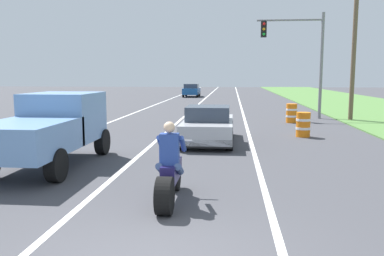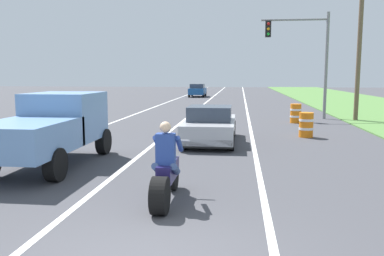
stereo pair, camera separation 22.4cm
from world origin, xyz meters
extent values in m
cube|color=white|center=(-5.40, 20.00, 0.00)|extent=(0.14, 120.00, 0.01)
cube|color=white|center=(1.80, 20.00, 0.00)|extent=(0.14, 120.00, 0.01)
cube|color=white|center=(-1.80, 20.00, 0.00)|extent=(0.14, 120.00, 0.01)
cylinder|color=black|center=(-0.12, 2.13, 0.35)|extent=(0.28, 0.69, 0.69)
cylinder|color=black|center=(-0.12, 3.68, 0.31)|extent=(0.12, 0.63, 0.63)
cube|color=#1E194C|center=(-0.12, 2.95, 0.61)|extent=(0.28, 1.10, 0.36)
cylinder|color=#B2B2B7|center=(-0.12, 3.60, 0.68)|extent=(0.08, 0.36, 0.73)
cylinder|color=#A5A5AA|center=(-0.12, 3.58, 1.11)|extent=(0.70, 0.05, 0.05)
cube|color=navy|center=(-0.12, 2.72, 1.09)|extent=(0.36, 0.24, 0.60)
sphere|color=beige|center=(-0.12, 2.72, 1.51)|extent=(0.22, 0.22, 0.22)
cylinder|color=#384C7A|center=(-0.30, 2.75, 0.69)|extent=(0.14, 0.47, 0.32)
cylinder|color=navy|center=(-0.34, 3.02, 1.14)|extent=(0.10, 0.51, 0.40)
cylinder|color=#384C7A|center=(0.06, 2.75, 0.69)|extent=(0.14, 0.47, 0.32)
cylinder|color=navy|center=(0.10, 3.02, 1.14)|extent=(0.10, 0.51, 0.40)
cube|color=#B7B7BC|center=(0.20, 10.06, 0.53)|extent=(1.80, 4.30, 0.64)
cube|color=#333D4C|center=(0.20, 9.86, 1.11)|extent=(1.56, 1.70, 0.52)
cube|color=black|center=(0.20, 8.01, 0.29)|extent=(1.76, 0.20, 0.28)
cylinder|color=black|center=(-0.60, 11.66, 0.32)|extent=(0.24, 0.64, 0.64)
cylinder|color=black|center=(1.00, 11.66, 0.32)|extent=(0.24, 0.64, 0.64)
cylinder|color=black|center=(-0.60, 8.46, 0.32)|extent=(0.24, 0.64, 0.64)
cylinder|color=black|center=(1.00, 8.46, 0.32)|extent=(0.24, 0.64, 0.64)
cube|color=#6B93C6|center=(-3.88, 6.60, 1.28)|extent=(1.90, 2.10, 1.40)
cube|color=#333D4C|center=(-3.88, 6.95, 1.67)|extent=(1.67, 0.29, 0.57)
cube|color=#6B93C6|center=(-3.88, 4.35, 0.98)|extent=(1.90, 2.70, 0.80)
cylinder|color=black|center=(-4.75, 7.40, 0.40)|extent=(0.28, 0.80, 0.80)
cylinder|color=black|center=(-3.01, 7.40, 0.40)|extent=(0.28, 0.80, 0.80)
cylinder|color=black|center=(-3.01, 4.05, 0.40)|extent=(0.28, 0.80, 0.80)
cylinder|color=gray|center=(6.12, 18.89, 3.00)|extent=(0.18, 0.18, 6.00)
cylinder|color=gray|center=(4.27, 18.89, 5.60)|extent=(3.69, 0.12, 0.12)
cube|color=black|center=(2.83, 18.89, 5.10)|extent=(0.32, 0.24, 0.90)
sphere|color=red|center=(2.83, 18.75, 5.38)|extent=(0.16, 0.16, 0.16)
sphere|color=orange|center=(2.83, 18.75, 5.10)|extent=(0.16, 0.16, 0.16)
sphere|color=green|center=(2.83, 18.75, 4.82)|extent=(0.16, 0.16, 0.16)
cylinder|color=brown|center=(7.61, 17.97, 4.32)|extent=(0.24, 0.24, 8.63)
cylinder|color=orange|center=(3.97, 11.73, 0.50)|extent=(0.56, 0.56, 1.00)
cylinder|color=white|center=(3.97, 11.73, 0.70)|extent=(0.58, 0.58, 0.10)
cylinder|color=white|center=(3.97, 11.73, 0.35)|extent=(0.58, 0.58, 0.10)
cylinder|color=orange|center=(4.21, 16.63, 0.50)|extent=(0.56, 0.56, 1.00)
cylinder|color=white|center=(4.21, 16.63, 0.70)|extent=(0.58, 0.58, 0.10)
cylinder|color=white|center=(4.21, 16.63, 0.35)|extent=(0.58, 0.58, 0.10)
cube|color=#194C8C|center=(-3.61, 41.41, 0.65)|extent=(1.76, 4.00, 0.70)
cube|color=#333D4C|center=(-3.61, 41.21, 1.25)|extent=(1.56, 2.00, 0.50)
cylinder|color=black|center=(-4.41, 42.81, 0.30)|extent=(0.20, 0.60, 0.60)
cylinder|color=black|center=(-2.81, 42.81, 0.30)|extent=(0.20, 0.60, 0.60)
cylinder|color=black|center=(-4.41, 40.01, 0.30)|extent=(0.20, 0.60, 0.60)
cylinder|color=black|center=(-2.81, 40.01, 0.30)|extent=(0.20, 0.60, 0.60)
camera|label=1|loc=(1.06, -4.70, 2.50)|focal=37.26mm
camera|label=2|loc=(1.28, -4.68, 2.50)|focal=37.26mm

